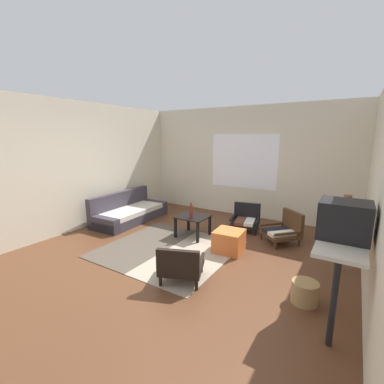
{
  "coord_description": "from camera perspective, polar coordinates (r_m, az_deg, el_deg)",
  "views": [
    {
      "loc": [
        2.35,
        -3.16,
        1.95
      ],
      "look_at": [
        -0.18,
        0.88,
        0.96
      ],
      "focal_mm": 24.43,
      "sensor_mm": 36.0,
      "label": 1
    }
  ],
  "objects": [
    {
      "name": "armchair_striped_foreground",
      "position": [
        3.69,
        -2.48,
        -15.61
      ],
      "size": [
        0.73,
        0.71,
        0.54
      ],
      "color": "black",
      "rests_on": "ground"
    },
    {
      "name": "ground_plane",
      "position": [
        4.4,
        -4.26,
        -14.57
      ],
      "size": [
        7.8,
        7.8,
        0.0
      ],
      "primitive_type": "plane",
      "color": "#56331E"
    },
    {
      "name": "side_wall_left",
      "position": [
        6.12,
        -23.32,
        5.2
      ],
      "size": [
        0.12,
        6.6,
        2.7
      ],
      "primitive_type": "cube",
      "color": "beige",
      "rests_on": "ground"
    },
    {
      "name": "armchair_by_window",
      "position": [
        5.77,
        11.65,
        -5.71
      ],
      "size": [
        0.67,
        0.65,
        0.55
      ],
      "color": "black",
      "rests_on": "ground"
    },
    {
      "name": "area_rug",
      "position": [
        4.78,
        -5.26,
        -12.29
      ],
      "size": [
        2.17,
        2.09,
        0.01
      ],
      "color": "#4C4238",
      "rests_on": "ground"
    },
    {
      "name": "wicker_basket",
      "position": [
        3.61,
        23.37,
        -19.47
      ],
      "size": [
        0.31,
        0.31,
        0.27
      ],
      "primitive_type": "cylinder",
      "color": "#9E7A4C",
      "rests_on": "ground"
    },
    {
      "name": "crt_television",
      "position": [
        3.16,
        30.26,
        -5.24
      ],
      "size": [
        0.48,
        0.43,
        0.39
      ],
      "color": "black",
      "rests_on": "console_shelf"
    },
    {
      "name": "console_shelf",
      "position": [
        3.53,
        30.01,
        -8.54
      ],
      "size": [
        0.45,
        1.77,
        0.91
      ],
      "color": "beige",
      "rests_on": "ground"
    },
    {
      "name": "armchair_corner",
      "position": [
        5.26,
        19.49,
        -7.66
      ],
      "size": [
        0.81,
        0.81,
        0.6
      ],
      "color": "#472D19",
      "rests_on": "ground"
    },
    {
      "name": "couch",
      "position": [
        6.44,
        -13.6,
        -4.3
      ],
      "size": [
        0.89,
        1.92,
        0.67
      ],
      "color": "#38333D",
      "rests_on": "ground"
    },
    {
      "name": "clay_vase",
      "position": [
        3.94,
        30.65,
        -3.26
      ],
      "size": [
        0.21,
        0.21,
        0.32
      ],
      "color": "brown",
      "rests_on": "console_shelf"
    },
    {
      "name": "ottoman_orange",
      "position": [
        4.65,
        8.06,
        -10.58
      ],
      "size": [
        0.51,
        0.51,
        0.38
      ],
      "primitive_type": "cube",
      "rotation": [
        0.0,
        0.0,
        0.07
      ],
      "color": "#D1662D",
      "rests_on": "ground"
    },
    {
      "name": "glass_bottle",
      "position": [
        5.02,
        -0.22,
        -4.32
      ],
      "size": [
        0.07,
        0.07,
        0.31
      ],
      "color": "#5B2319",
      "rests_on": "coffee_table"
    },
    {
      "name": "far_wall_with_window",
      "position": [
        6.68,
        11.35,
        6.4
      ],
      "size": [
        5.6,
        0.13,
        2.7
      ],
      "color": "beige",
      "rests_on": "ground"
    },
    {
      "name": "coffee_table",
      "position": [
        5.22,
        0.16,
        -6.14
      ],
      "size": [
        0.59,
        0.56,
        0.43
      ],
      "color": "black",
      "rests_on": "ground"
    }
  ]
}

